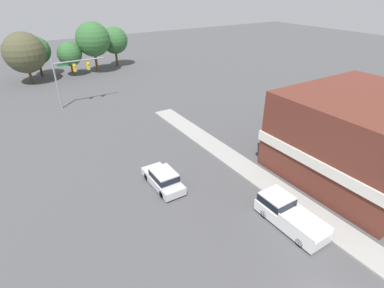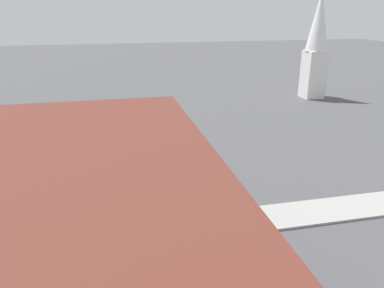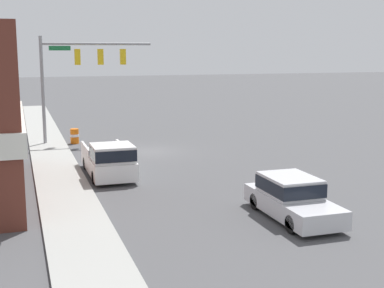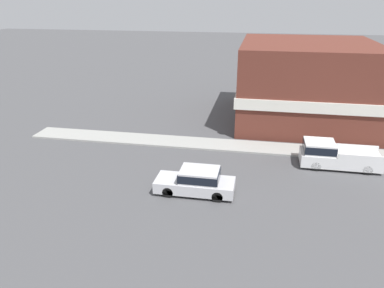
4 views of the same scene
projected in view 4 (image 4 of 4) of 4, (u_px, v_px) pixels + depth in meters
car_lead at (197, 181)px, 22.56m from camera, size 1.90×4.78×1.58m
pickup_truck_parked at (333, 155)px, 26.01m from camera, size 2.03×5.36×1.81m
corner_brick_building at (305, 83)px, 34.96m from camera, size 13.43×12.21×7.28m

